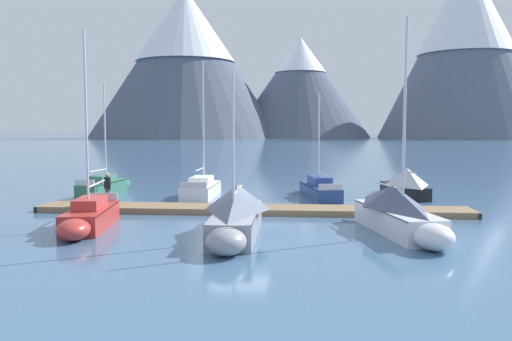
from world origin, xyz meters
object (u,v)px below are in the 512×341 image
Objects in this scene: sailboat_end_of_dock at (404,183)px; sailboat_second_berth at (88,217)px; sailboat_far_berth at (318,188)px; sailboat_mid_dock_starboard at (236,212)px; sailboat_outer_slip at (399,212)px; sailboat_nearest_berth at (107,187)px; person_on_dock at (107,187)px; sailboat_mid_dock_port at (202,188)px.

sailboat_second_berth is at bearing -140.48° from sailboat_end_of_dock.
sailboat_mid_dock_starboard is at bearing -105.20° from sailboat_far_berth.
sailboat_far_berth is at bearing 106.55° from sailboat_outer_slip.
sailboat_nearest_berth is 1.07× the size of sailboat_far_berth.
sailboat_outer_slip is (6.58, 1.21, -0.04)m from sailboat_mid_dock_starboard.
sailboat_mid_dock_starboard is 1.13× the size of sailboat_far_berth.
sailboat_outer_slip reaches higher than person_on_dock.
sailboat_second_berth reaches higher than sailboat_end_of_dock.
sailboat_mid_dock_port reaches higher than sailboat_end_of_dock.
sailboat_nearest_berth is 11.27m from sailboat_second_berth.
sailboat_nearest_berth is 0.82× the size of sailboat_outer_slip.
sailboat_nearest_berth reaches higher than sailboat_end_of_dock.
sailboat_mid_dock_port is 7.04m from person_on_dock.
sailboat_outer_slip is (16.68, -9.89, 0.32)m from sailboat_nearest_berth.
sailboat_second_berth is 5.38m from person_on_dock.
sailboat_nearest_berth is 0.84× the size of sailboat_second_berth.
sailboat_end_of_dock is (8.65, 12.91, -0.10)m from sailboat_mid_dock_starboard.
sailboat_mid_dock_port is 1.15× the size of sailboat_mid_dock_starboard.
sailboat_outer_slip is at bearing -30.65° from sailboat_nearest_berth.
sailboat_far_berth reaches higher than person_on_dock.
sailboat_nearest_berth is at bearing 108.77° from sailboat_second_berth.
sailboat_second_berth is 19.61m from sailboat_end_of_dock.
sailboat_mid_dock_starboard is 9.58m from person_on_dock.
person_on_dock is at bearing 162.96° from sailboat_outer_slip.
sailboat_mid_dock_port reaches higher than sailboat_second_berth.
sailboat_far_berth is at bearing 4.69° from sailboat_nearest_berth.
sailboat_second_berth is at bearing -176.57° from sailboat_outer_slip.
sailboat_mid_dock_starboard is (3.98, -11.51, 0.40)m from sailboat_mid_dock_port.
person_on_dock is (2.34, -5.49, 0.67)m from sailboat_nearest_berth.
sailboat_end_of_dock is 4.12× the size of person_on_dock.
person_on_dock is (-11.08, -6.59, 0.73)m from sailboat_far_berth.
sailboat_outer_slip is at bearing -44.27° from sailboat_mid_dock_port.
person_on_dock is at bearing -122.62° from sailboat_mid_dock_port.
sailboat_second_berth is 15.31m from sailboat_far_berth.
sailboat_second_berth is 5.00× the size of person_on_dock.
sailboat_outer_slip reaches higher than sailboat_nearest_berth.
sailboat_mid_dock_port is 12.19m from sailboat_mid_dock_starboard.
sailboat_mid_dock_port is 14.76m from sailboat_outer_slip.
sailboat_outer_slip is 1.25× the size of sailboat_end_of_dock.
sailboat_far_berth is at bearing 5.40° from sailboat_mid_dock_port.
sailboat_nearest_berth is 15.01m from sailboat_mid_dock_starboard.
sailboat_nearest_berth is 13.46m from sailboat_far_berth.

